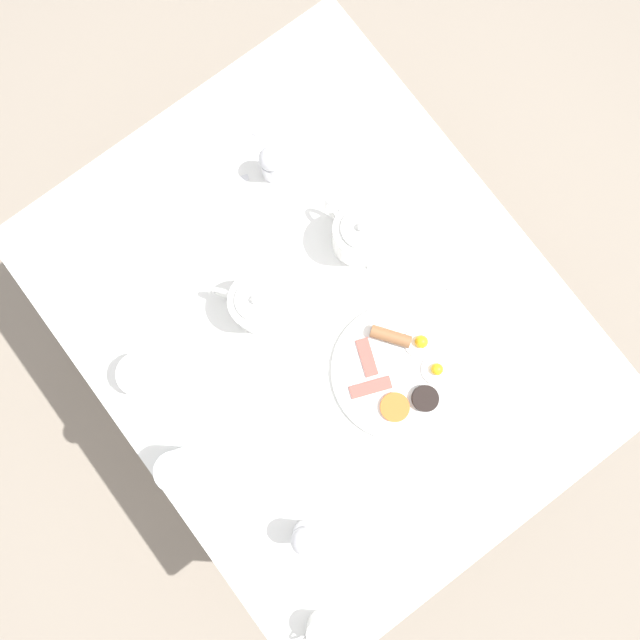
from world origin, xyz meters
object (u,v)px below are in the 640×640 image
at_px(fork_by_plate, 207,190).
at_px(fork_spare, 489,289).
at_px(breakfast_plate, 401,371).
at_px(pepper_grinder, 304,538).
at_px(teacup_with_saucer_left, 143,374).
at_px(salt_grinder, 272,163).
at_px(knife_by_plate, 284,97).
at_px(teapot_near, 359,235).
at_px(spoon_for_tea, 86,302).
at_px(creamer_jug, 319,630).
at_px(teapot_far, 258,304).
at_px(water_glass_tall, 180,468).

height_order(fork_by_plate, fork_spare, same).
xyz_separation_m(breakfast_plate, pepper_grinder, (0.36, 0.14, 0.05)).
relative_size(teacup_with_saucer_left, salt_grinder, 1.45).
xyz_separation_m(pepper_grinder, knife_by_plate, (-0.53, -0.78, -0.05)).
xyz_separation_m(pepper_grinder, fork_spare, (-0.62, -0.17, -0.05)).
height_order(teapot_near, pepper_grinder, teapot_near).
bearing_deg(spoon_for_tea, pepper_grinder, 97.59).
xyz_separation_m(creamer_jug, salt_grinder, (-0.49, -0.82, 0.02)).
height_order(fork_by_plate, knife_by_plate, same).
bearing_deg(teapot_far, fork_spare, 22.08).
height_order(creamer_jug, salt_grinder, salt_grinder).
height_order(breakfast_plate, water_glass_tall, water_glass_tall).
bearing_deg(teapot_far, knife_by_plate, 101.70).
relative_size(creamer_jug, knife_by_plate, 0.36).
bearing_deg(pepper_grinder, creamer_jug, 62.55).
bearing_deg(teacup_with_saucer_left, spoon_for_tea, -86.11).
bearing_deg(teacup_with_saucer_left, pepper_grinder, 99.23).
bearing_deg(teapot_far, water_glass_tall, -97.05).
distance_m(knife_by_plate, spoon_for_tea, 0.63).
distance_m(teapot_near, salt_grinder, 0.24).
distance_m(salt_grinder, spoon_for_tea, 0.50).
distance_m(water_glass_tall, pepper_grinder, 0.28).
xyz_separation_m(pepper_grinder, salt_grinder, (-0.41, -0.66, 0.00)).
xyz_separation_m(breakfast_plate, fork_by_plate, (0.10, -0.57, -0.01)).
distance_m(salt_grinder, fork_by_plate, 0.16).
distance_m(teacup_with_saucer_left, water_glass_tall, 0.21).
bearing_deg(water_glass_tall, fork_by_plate, -130.00).
height_order(breakfast_plate, spoon_for_tea, breakfast_plate).
relative_size(fork_by_plate, knife_by_plate, 0.86).
bearing_deg(salt_grinder, fork_spare, 113.85).
bearing_deg(breakfast_plate, teacup_with_saucer_left, -36.05).
height_order(salt_grinder, knife_by_plate, salt_grinder).
bearing_deg(fork_by_plate, pepper_grinder, 69.65).
bearing_deg(breakfast_plate, knife_by_plate, -104.43).
xyz_separation_m(spoon_for_tea, fork_spare, (-0.71, 0.50, 0.00)).
height_order(breakfast_plate, teapot_near, teapot_near).
xyz_separation_m(teapot_far, fork_spare, (-0.42, 0.26, -0.05)).
xyz_separation_m(creamer_jug, pepper_grinder, (-0.08, -0.16, 0.02)).
height_order(teacup_with_saucer_left, fork_by_plate, teacup_with_saucer_left).
relative_size(teacup_with_saucer_left, fork_spare, 1.06).
distance_m(teapot_near, creamer_jug, 0.80).
relative_size(salt_grinder, fork_by_plate, 0.58).
bearing_deg(pepper_grinder, teapot_near, -137.31).
bearing_deg(salt_grinder, water_glass_tall, 37.45).
relative_size(teapot_near, fork_by_plate, 1.12).
height_order(pepper_grinder, knife_by_plate, pepper_grinder).
relative_size(breakfast_plate, creamer_jug, 3.77).
distance_m(teacup_with_saucer_left, spoon_for_tea, 0.21).
bearing_deg(breakfast_plate, teapot_near, -109.13).
distance_m(teapot_near, pepper_grinder, 0.62).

